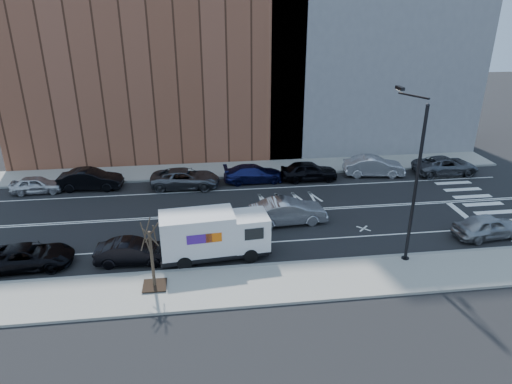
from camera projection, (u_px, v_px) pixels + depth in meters
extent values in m
plane|color=black|center=(265.00, 212.00, 32.04)|extent=(120.00, 120.00, 0.00)
cube|color=gray|center=(290.00, 282.00, 23.98)|extent=(44.00, 3.60, 0.15)
cube|color=gray|center=(251.00, 168.00, 40.05)|extent=(44.00, 3.60, 0.15)
cube|color=gray|center=(283.00, 264.00, 25.62)|extent=(44.00, 0.25, 0.17)
cube|color=gray|center=(253.00, 176.00, 38.40)|extent=(44.00, 0.25, 0.17)
cube|color=brown|center=(153.00, 33.00, 41.05)|extent=(26.00, 10.00, 22.00)
cube|color=slate|center=(369.00, 8.00, 42.61)|extent=(20.00, 10.00, 26.00)
cylinder|color=black|center=(416.00, 188.00, 24.35)|extent=(0.18, 0.18, 9.00)
cylinder|color=black|center=(405.00, 259.00, 26.07)|extent=(0.44, 0.44, 0.20)
sphere|color=black|center=(428.00, 105.00, 22.61)|extent=(0.20, 0.20, 0.20)
cylinder|color=black|center=(413.00, 96.00, 24.10)|extent=(0.11, 3.49, 0.48)
cube|color=black|center=(400.00, 88.00, 25.62)|extent=(0.25, 0.80, 0.18)
cube|color=#FFF2CC|center=(400.00, 90.00, 25.66)|extent=(0.18, 0.55, 0.03)
cube|color=black|center=(155.00, 285.00, 23.47)|extent=(1.20, 1.20, 0.04)
cylinder|color=#382B1E|center=(152.00, 260.00, 22.87)|extent=(0.16, 0.16, 3.20)
cylinder|color=#382B1E|center=(155.00, 235.00, 22.35)|extent=(0.06, 0.80, 1.44)
cylinder|color=#382B1E|center=(152.00, 233.00, 22.55)|extent=(0.81, 0.31, 1.19)
cylinder|color=#382B1E|center=(146.00, 234.00, 22.43)|extent=(0.58, 0.76, 1.50)
cylinder|color=#382B1E|center=(145.00, 237.00, 22.17)|extent=(0.47, 0.61, 1.37)
cylinder|color=#382B1E|center=(151.00, 237.00, 22.12)|extent=(0.72, 0.29, 1.13)
cube|color=black|center=(214.00, 250.00, 26.31)|extent=(6.24, 2.59, 0.29)
cube|color=silver|center=(250.00, 230.00, 26.32)|extent=(2.14, 2.27, 1.96)
cube|color=black|center=(267.00, 224.00, 26.40)|extent=(0.22, 1.81, 0.93)
cube|color=black|center=(254.00, 234.00, 25.24)|extent=(1.08, 0.13, 0.69)
cube|color=black|center=(247.00, 217.00, 27.16)|extent=(1.08, 0.13, 0.69)
cube|color=black|center=(266.00, 243.00, 26.89)|extent=(0.32, 1.97, 0.34)
cube|color=silver|center=(197.00, 232.00, 25.64)|extent=(4.29, 2.51, 2.26)
cube|color=#47198C|center=(199.00, 239.00, 24.59)|extent=(1.37, 0.14, 0.54)
cube|color=orange|center=(214.00, 238.00, 24.75)|extent=(0.88, 0.10, 0.54)
cube|color=#47198C|center=(195.00, 221.00, 26.57)|extent=(1.37, 0.14, 0.54)
cube|color=orange|center=(209.00, 220.00, 26.72)|extent=(0.88, 0.10, 0.54)
cylinder|color=black|center=(251.00, 256.00, 25.83)|extent=(0.84, 0.35, 0.82)
cylinder|color=black|center=(244.00, 239.00, 27.59)|extent=(0.84, 0.35, 0.82)
cylinder|color=black|center=(184.00, 263.00, 25.09)|extent=(0.84, 0.35, 0.82)
cylinder|color=black|center=(182.00, 246.00, 26.86)|extent=(0.84, 0.35, 0.82)
imported|color=silver|center=(37.00, 185.00, 35.02)|extent=(3.91, 1.65, 1.32)
imported|color=black|center=(91.00, 179.00, 35.67)|extent=(4.95, 2.01, 1.60)
imported|color=#505258|center=(185.00, 178.00, 36.00)|extent=(5.56, 2.88, 1.50)
imported|color=#16194E|center=(254.00, 173.00, 37.12)|extent=(4.92, 2.11, 1.41)
imported|color=black|center=(309.00, 171.00, 37.44)|extent=(4.68, 1.92, 1.59)
imported|color=#BCBCC1|center=(374.00, 166.00, 38.39)|extent=(5.18, 2.39, 1.65)
imported|color=#4D4F55|center=(445.00, 166.00, 38.76)|extent=(5.47, 2.62, 1.51)
imported|color=#A7A6AB|center=(288.00, 211.00, 30.20)|extent=(5.17, 2.14, 1.67)
imported|color=black|center=(133.00, 252.00, 25.67)|extent=(4.26, 1.68, 1.38)
imported|color=black|center=(29.00, 256.00, 25.26)|extent=(4.85, 2.38, 1.33)
imported|color=#9F9FA3|center=(488.00, 226.00, 28.42)|extent=(4.56, 2.24, 1.50)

